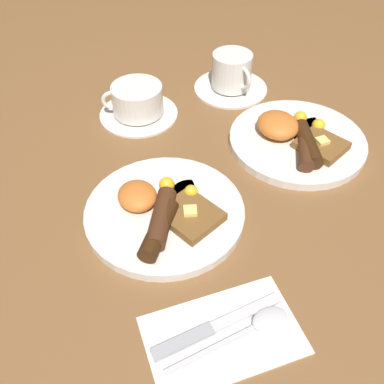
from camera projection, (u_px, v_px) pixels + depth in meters
name	position (u px, v px, depth m)	size (l,w,h in m)	color
ground_plane	(165.00, 216.00, 0.70)	(3.00, 3.00, 0.00)	brown
breakfast_plate_near	(164.00, 211.00, 0.69)	(0.25, 0.25, 0.05)	silver
breakfast_plate_far	(297.00, 138.00, 0.82)	(0.25, 0.25, 0.05)	silver
teacup_near	(137.00, 103.00, 0.88)	(0.16, 0.16, 0.06)	silver
teacup_far	(232.00, 75.00, 0.94)	(0.16, 0.16, 0.08)	silver
napkin	(223.00, 335.00, 0.56)	(0.12, 0.19, 0.01)	white
knife	(211.00, 328.00, 0.56)	(0.02, 0.18, 0.01)	silver
spoon	(258.00, 325.00, 0.56)	(0.04, 0.17, 0.01)	silver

